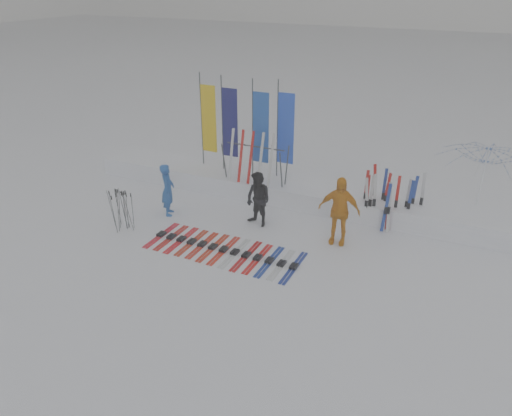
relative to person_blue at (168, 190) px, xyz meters
The scene contains 11 objects.
ground 3.64m from the person_blue, 34.04° to the right, with size 120.00×120.00×0.00m, color white.
snow_bank 3.97m from the person_blue, 41.69° to the left, with size 14.00×1.60×0.60m, color white.
person_blue is the anchor object (origin of this frame).
person_black 2.84m from the person_blue, 10.17° to the left, with size 0.80×0.62×1.64m, color black.
person_yellow 5.22m from the person_blue, ahead, with size 1.13×0.47×1.93m, color orange.
tent_canopy 9.15m from the person_blue, 20.62° to the left, with size 2.73×2.79×2.51m, color white.
ski_row 3.01m from the person_blue, 26.03° to the right, with size 4.20×1.67×0.07m.
pole_cluster 1.54m from the person_blue, 114.71° to the right, with size 0.82×0.48×1.26m.
feather_flags 3.40m from the person_blue, 66.74° to the left, with size 3.39×0.28×3.20m.
ski_rack 2.97m from the person_blue, 49.58° to the left, with size 2.04×0.80×1.23m.
upright_skis 6.54m from the person_blue, 19.55° to the left, with size 1.69×1.01×1.66m.
Camera 1 is at (5.38, -9.42, 6.82)m, focal length 35.00 mm.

